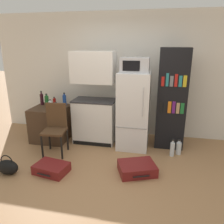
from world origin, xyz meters
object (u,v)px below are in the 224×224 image
Objects in this scene: bottle_clear_short at (50,104)px; water_bottle_middle at (179,148)px; kitchen_hutch at (94,102)px; microwave at (135,65)px; side_table at (51,123)px; bookshelf at (172,100)px; chair at (56,125)px; bottle_wine_dark at (42,99)px; bottle_blue_soda at (64,100)px; suitcase_small_flat at (137,168)px; bottle_ketchup_red at (54,101)px; water_bottle_front at (172,149)px; bowl at (58,107)px; handbag at (8,167)px; bottle_green_tall at (47,100)px; refrigerator at (134,111)px; suitcase_large_flat at (51,168)px; bottle_milk_white at (56,107)px.

bottle_clear_short is 0.57× the size of water_bottle_middle.
microwave is (0.82, -0.07, 0.78)m from kitchen_hutch.
bookshelf reaches higher than side_table.
bottle_wine_dark is at bearing 126.18° from chair.
suitcase_small_flat is at bearing -34.51° from bottle_blue_soda.
water_bottle_middle is at bearing -11.36° from microwave.
bookshelf is (2.48, 0.18, 0.61)m from side_table.
side_table is 0.59m from bottle_wine_dark.
bottle_ketchup_red is (-0.25, 0.01, -0.05)m from bottle_blue_soda.
side_table is 2.56m from water_bottle_front.
microwave is at bearing -7.85° from bottle_blue_soda.
chair is at bearing -170.62° from water_bottle_middle.
microwave is 1.74× the size of water_bottle_middle.
bookshelf reaches higher than bowl.
bottle_blue_soda is 0.51m from bottle_wine_dark.
bottle_clear_short is at bearing 174.58° from water_bottle_front.
bottle_ketchup_red is at bearing 110.02° from chair.
water_bottle_front reaches higher than suitcase_small_flat.
bottle_clear_short is at bearing -178.72° from microwave.
bottle_ketchup_red reaches higher than handbag.
side_table is 4.21× the size of bowl.
bottle_ketchup_red is (0.14, 0.07, -0.03)m from bottle_green_tall.
bottle_ketchup_red is at bearing 127.26° from suitcase_small_flat.
kitchen_hutch is 6.18× the size of bottle_wine_dark.
bowl is at bearing -173.49° from kitchen_hutch.
chair is at bearing -54.76° from side_table.
kitchen_hutch is at bearing 175.11° from refrigerator.
bookshelf is 1.53m from suitcase_small_flat.
bottle_green_tall reaches higher than handbag.
suitcase_large_flat is 0.83× the size of suitcase_small_flat.
refrigerator is 1.52m from chair.
refrigerator is at bearing 1.11° from side_table.
bookshelf is 2.25m from bottle_blue_soda.
bottle_ketchup_red is 1.79m from handbag.
chair is 2.65× the size of handbag.
refrigerator reaches higher than suitcase_small_flat.
bottle_clear_short is (0.02, -0.01, 0.43)m from side_table.
bottle_milk_white is at bearing -75.03° from bowl.
handbag is at bearing -142.13° from refrigerator.
kitchen_hutch is 1.96m from handbag.
water_bottle_middle is (0.89, -0.18, -1.51)m from microwave.
kitchen_hutch is 0.83m from refrigerator.
water_bottle_front is (2.81, -0.42, -0.71)m from bottle_wine_dark.
bookshelf is 11.24× the size of bottle_clear_short.
bottle_wine_dark is 0.48m from bowl.
bottle_milk_white is (-1.56, -0.17, 0.04)m from refrigerator.
refrigerator is at bearing -3.93° from bottle_wine_dark.
bookshelf is 5.41× the size of handbag.
bottle_wine_dark reaches higher than chair.
bookshelf is 7.16× the size of bottle_blue_soda.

